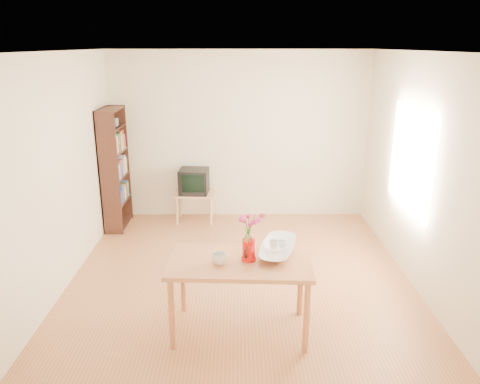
{
  "coord_description": "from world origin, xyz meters",
  "views": [
    {
      "loc": [
        -0.03,
        -4.96,
        2.67
      ],
      "look_at": [
        0.0,
        0.3,
        1.0
      ],
      "focal_mm": 35.0,
      "sensor_mm": 36.0,
      "label": 1
    }
  ],
  "objects_px": {
    "mug": "(219,259)",
    "bowl": "(278,231)",
    "table": "(240,269)",
    "television": "(194,181)",
    "pitcher": "(249,251)"
  },
  "relations": [
    {
      "from": "table",
      "to": "mug",
      "type": "bearing_deg",
      "value": -154.59
    },
    {
      "from": "table",
      "to": "mug",
      "type": "relative_size",
      "value": 10.02
    },
    {
      "from": "mug",
      "to": "bowl",
      "type": "bearing_deg",
      "value": -168.7
    },
    {
      "from": "bowl",
      "to": "television",
      "type": "relative_size",
      "value": 1.01
    },
    {
      "from": "table",
      "to": "television",
      "type": "xyz_separation_m",
      "value": [
        -0.69,
        2.99,
        -0.01
      ]
    },
    {
      "from": "pitcher",
      "to": "television",
      "type": "relative_size",
      "value": 0.46
    },
    {
      "from": "pitcher",
      "to": "mug",
      "type": "bearing_deg",
      "value": -144.63
    },
    {
      "from": "pitcher",
      "to": "television",
      "type": "distance_m",
      "value": 3.09
    },
    {
      "from": "pitcher",
      "to": "bowl",
      "type": "xyz_separation_m",
      "value": [
        0.28,
        0.18,
        0.13
      ]
    },
    {
      "from": "pitcher",
      "to": "television",
      "type": "bearing_deg",
      "value": 122.8
    },
    {
      "from": "pitcher",
      "to": "bowl",
      "type": "bearing_deg",
      "value": 50.22
    },
    {
      "from": "mug",
      "to": "television",
      "type": "height_order",
      "value": "mug"
    },
    {
      "from": "pitcher",
      "to": "mug",
      "type": "distance_m",
      "value": 0.29
    },
    {
      "from": "pitcher",
      "to": "bowl",
      "type": "height_order",
      "value": "bowl"
    },
    {
      "from": "table",
      "to": "bowl",
      "type": "relative_size",
      "value": 2.93
    }
  ]
}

